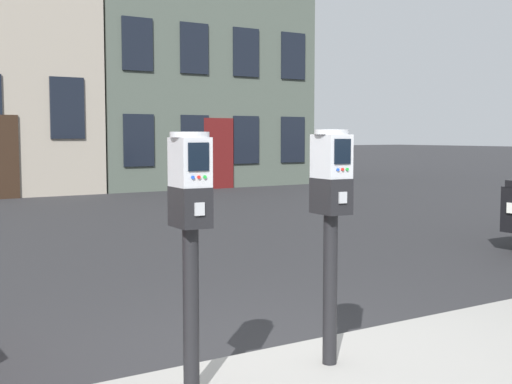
# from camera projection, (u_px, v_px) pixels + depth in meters

# --- Properties ---
(ground_plane) EXTENTS (160.00, 160.00, 0.00)m
(ground_plane) POSITION_uv_depth(u_px,v_px,m) (285.00, 377.00, 4.53)
(ground_plane) COLOR #28282B
(parking_meter_near_kerb) EXTENTS (0.23, 0.26, 1.47)m
(parking_meter_near_kerb) POSITION_uv_depth(u_px,v_px,m) (190.00, 215.00, 3.75)
(parking_meter_near_kerb) COLOR black
(parking_meter_near_kerb) RESTS_ON sidewalk_slab
(parking_meter_twin_adjacent) EXTENTS (0.23, 0.26, 1.49)m
(parking_meter_twin_adjacent) POSITION_uv_depth(u_px,v_px,m) (331.00, 204.00, 4.28)
(parking_meter_twin_adjacent) COLOR black
(parking_meter_twin_adjacent) RESTS_ON sidewalk_slab
(townhouse_orange_brick) EXTENTS (7.04, 6.65, 10.56)m
(townhouse_orange_brick) POSITION_uv_depth(u_px,v_px,m) (172.00, 24.00, 22.82)
(townhouse_orange_brick) COLOR #4C564C
(townhouse_orange_brick) RESTS_ON ground_plane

